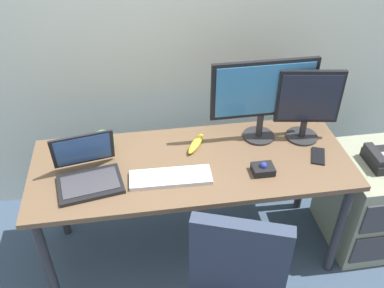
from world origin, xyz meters
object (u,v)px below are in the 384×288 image
(desk_phone, at_px, (382,159))
(keyboard, at_px, (171,177))
(file_cabinet, at_px, (367,201))
(laptop, at_px, (88,171))
(monitor_main, at_px, (264,93))
(trackball_mouse, at_px, (263,169))
(coffee_mug, at_px, (104,142))
(banana, at_px, (196,144))
(cell_phone, at_px, (318,156))
(monitor_side, at_px, (308,103))

(desk_phone, height_order, keyboard, keyboard)
(file_cabinet, relative_size, laptop, 1.71)
(monitor_main, relative_size, keyboard, 1.38)
(file_cabinet, bearing_deg, trackball_mouse, -172.66)
(coffee_mug, bearing_deg, banana, -6.36)
(laptop, distance_m, cell_phone, 1.21)
(monitor_side, xyz_separation_m, trackball_mouse, (-0.31, -0.26, -0.21))
(desk_phone, relative_size, monitor_main, 0.35)
(monitor_main, distance_m, banana, 0.46)
(keyboard, distance_m, cell_phone, 0.80)
(monitor_main, bearing_deg, laptop, -166.67)
(monitor_side, xyz_separation_m, banana, (-0.61, 0.00, -0.21))
(banana, bearing_deg, laptop, -161.97)
(file_cabinet, relative_size, desk_phone, 3.05)
(laptop, xyz_separation_m, banana, (0.57, 0.19, -0.03))
(cell_phone, bearing_deg, monitor_main, 161.97)
(cell_phone, bearing_deg, file_cabinet, 24.36)
(trackball_mouse, relative_size, cell_phone, 0.77)
(file_cabinet, height_order, coffee_mug, coffee_mug)
(desk_phone, bearing_deg, keyboard, -177.26)
(laptop, distance_m, trackball_mouse, 0.88)
(file_cabinet, relative_size, trackball_mouse, 5.54)
(monitor_side, distance_m, coffee_mug, 1.12)
(file_cabinet, bearing_deg, desk_phone, -116.78)
(file_cabinet, distance_m, trackball_mouse, 0.85)
(desk_phone, bearing_deg, cell_phone, 179.73)
(trackball_mouse, bearing_deg, monitor_side, 40.62)
(banana, bearing_deg, keyboard, -124.17)
(keyboard, bearing_deg, cell_phone, 4.19)
(laptop, height_order, banana, laptop)
(desk_phone, relative_size, cell_phone, 1.41)
(desk_phone, xyz_separation_m, banana, (-1.02, 0.19, 0.08))
(keyboard, height_order, laptop, laptop)
(file_cabinet, height_order, cell_phone, cell_phone)
(desk_phone, bearing_deg, trackball_mouse, -173.88)
(banana, bearing_deg, trackball_mouse, -41.30)
(monitor_main, bearing_deg, monitor_side, -9.75)
(cell_phone, xyz_separation_m, banana, (-0.63, 0.19, 0.02))
(file_cabinet, height_order, monitor_main, monitor_main)
(coffee_mug, bearing_deg, cell_phone, -12.17)
(keyboard, bearing_deg, monitor_side, 17.31)
(monitor_side, relative_size, keyboard, 1.02)
(file_cabinet, distance_m, coffee_mug, 1.61)
(monitor_side, xyz_separation_m, cell_phone, (0.02, -0.18, -0.23))
(desk_phone, bearing_deg, file_cabinet, 63.22)
(monitor_main, xyz_separation_m, cell_phone, (0.27, -0.23, -0.28))
(file_cabinet, relative_size, monitor_main, 1.07)
(monitor_main, relative_size, trackball_mouse, 5.19)
(monitor_side, height_order, coffee_mug, monitor_side)
(cell_phone, bearing_deg, coffee_mug, -169.95)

